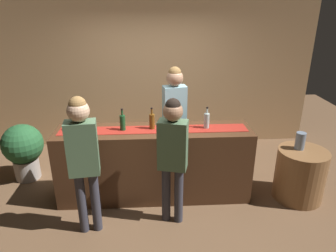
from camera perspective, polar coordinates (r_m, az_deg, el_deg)
The scene contains 16 objects.
ground_plane at distance 4.64m, azimuth -2.44°, elevation -12.55°, with size 10.00×10.00×0.00m, color brown.
back_wall at distance 5.84m, azimuth -3.00°, elevation 10.32°, with size 6.00×0.12×2.90m, color tan.
bar_counter at distance 4.36m, azimuth -2.55°, elevation -6.96°, with size 2.65×0.60×1.03m, color #472B19.
counter_runner_cloth at distance 4.14m, azimuth -2.67°, elevation -0.66°, with size 2.52×0.28×0.01m, color maroon.
wine_bottle_amber at distance 4.13m, azimuth -2.99°, elevation 0.92°, with size 0.07×0.07×0.30m.
wine_bottle_clear at distance 4.18m, azimuth 7.17°, elevation 1.05°, with size 0.07×0.07×0.30m.
wine_bottle_green at distance 4.12m, azimuth -8.41°, elevation 0.68°, with size 0.07×0.07×0.30m.
wine_glass_near_customer at distance 4.13m, azimuth -0.44°, elevation 0.83°, with size 0.07×0.07×0.14m.
wine_glass_mid_counter at distance 4.17m, azimuth 3.35°, elevation 1.02°, with size 0.07×0.07×0.14m.
wine_glass_far_end at distance 4.29m, azimuth -18.25°, elevation 0.51°, with size 0.07×0.07×0.14m.
bartender at distance 4.67m, azimuth 1.21°, elevation 2.94°, with size 0.37×0.26×1.77m.
customer_sipping at distance 3.64m, azimuth 0.87°, elevation -4.46°, with size 0.38×0.28×1.64m.
customer_browsing at distance 3.57m, azimuth -15.49°, elevation -4.76°, with size 0.36×0.24×1.72m.
round_side_table at distance 4.77m, azimuth 23.23°, elevation -8.24°, with size 0.68×0.68×0.74m, color brown.
vase_on_side_table at distance 4.59m, azimuth 23.30°, elevation -2.54°, with size 0.13×0.13×0.24m, color slate.
potted_plant_tall at distance 5.28m, azimuth -25.22°, elevation -3.74°, with size 0.62×0.62×0.90m.
Camera 1 is at (-0.03, -3.82, 2.62)m, focal length 32.90 mm.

